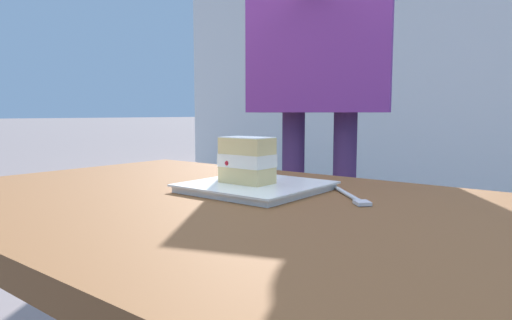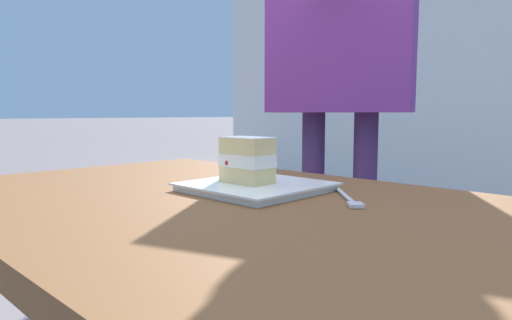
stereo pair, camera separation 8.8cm
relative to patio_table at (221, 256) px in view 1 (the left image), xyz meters
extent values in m
cylinder|color=brown|center=(0.55, -0.33, -0.26)|extent=(0.07, 0.07, 0.66)
cube|color=brown|center=(0.00, 0.00, 0.09)|extent=(1.22, 0.78, 0.04)
cube|color=white|center=(-0.01, -0.10, 0.12)|extent=(0.23, 0.23, 0.01)
cube|color=white|center=(-0.01, -0.10, 0.12)|extent=(0.25, 0.25, 0.00)
cube|color=#E0C17A|center=(0.01, -0.09, 0.14)|extent=(0.10, 0.06, 0.03)
cube|color=white|center=(0.01, -0.09, 0.17)|extent=(0.10, 0.06, 0.03)
sphere|color=#B21923|center=(0.03, -0.06, 0.17)|extent=(0.01, 0.01, 0.01)
sphere|color=#B21923|center=(0.02, -0.12, 0.17)|extent=(0.01, 0.01, 0.01)
cube|color=#E0C17A|center=(0.01, -0.09, 0.20)|extent=(0.10, 0.06, 0.03)
cube|color=white|center=(0.01, -0.09, 0.22)|extent=(0.10, 0.06, 0.00)
cylinder|color=silver|center=(-0.17, -0.16, 0.11)|extent=(0.10, 0.11, 0.01)
cube|color=silver|center=(-0.23, -0.10, 0.11)|extent=(0.04, 0.04, 0.01)
cylinder|color=#452855|center=(0.32, -0.72, -0.16)|extent=(0.08, 0.08, 0.86)
cylinder|color=#452855|center=(0.15, -0.78, -0.16)|extent=(0.08, 0.08, 0.86)
cube|color=#7A3389|center=(0.23, -0.75, 0.57)|extent=(0.51, 0.35, 0.61)
cube|color=silver|center=(1.56, -5.01, 0.95)|extent=(3.92, 3.38, 3.10)
camera|label=1|loc=(-0.55, 0.59, 0.26)|focal=31.33mm
camera|label=2|loc=(-0.61, 0.53, 0.26)|focal=31.33mm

